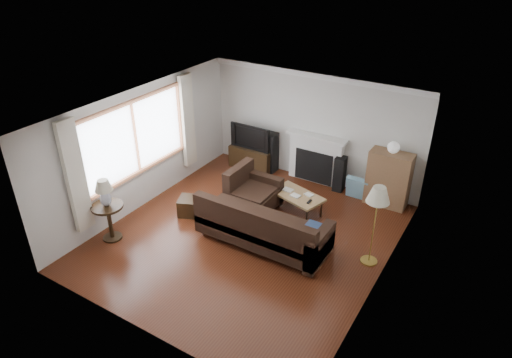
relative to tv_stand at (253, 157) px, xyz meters
The scene contains 17 objects.
room 3.02m from the tv_stand, 60.08° to the right, with size 5.10×5.60×2.54m.
window 3.14m from the tv_stand, 110.96° to the right, with size 0.12×2.74×1.54m, color brown.
curtain_near 4.45m from the tv_stand, 103.08° to the right, with size 0.10×0.35×2.10m, color silver.
curtain_far 1.89m from the tv_stand, 130.14° to the right, with size 0.10×0.35×2.10m, color silver.
fireplace 1.61m from the tv_stand, ahead, with size 1.40×0.26×1.15m, color white.
tv_stand is the anchor object (origin of this frame).
television 0.57m from the tv_stand, ahead, with size 1.03×0.14×0.59m, color black.
speaker_left 0.51m from the tv_stand, ahead, with size 0.27×0.32×0.97m, color black.
speaker_right 2.22m from the tv_stand, ahead, with size 0.22×0.27×0.80m, color black.
bookshelf 3.30m from the tv_stand, ahead, with size 0.87×0.41×1.19m, color brown.
globe_lamp 3.45m from the tv_stand, ahead, with size 0.24×0.24×0.24m, color white.
sectional_sofa 3.10m from the tv_stand, 54.71° to the right, with size 2.64×1.93×0.85m, color black.
coffee_table 2.20m from the tv_stand, 33.93° to the right, with size 1.07×0.58×0.42m, color #9B774A.
footstool 2.43m from the tv_stand, 90.15° to the right, with size 0.42×0.42×0.36m, color black.
floor_lamp 4.19m from the tv_stand, 28.83° to the right, with size 0.39×0.39×1.51m, color #A78B3A.
side_table 3.93m from the tv_stand, 100.64° to the right, with size 0.58×0.58×0.72m, color black.
table_lamp 3.99m from the tv_stand, 100.64° to the right, with size 0.32×0.32×0.52m, color silver.
Camera 1 is at (3.83, -5.96, 5.13)m, focal length 32.00 mm.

